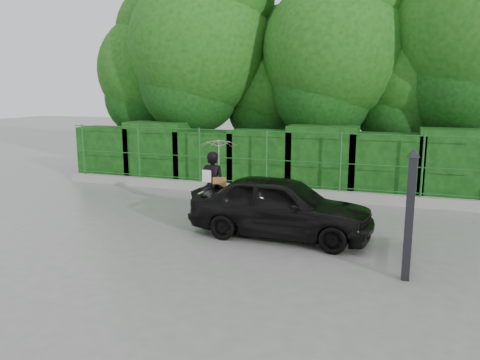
% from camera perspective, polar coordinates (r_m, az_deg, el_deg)
% --- Properties ---
extents(ground, '(80.00, 80.00, 0.00)m').
position_cam_1_polar(ground, '(11.03, -5.33, -6.64)').
color(ground, gray).
extents(kerb, '(14.00, 0.25, 0.30)m').
position_cam_1_polar(kerb, '(15.06, 1.73, -1.22)').
color(kerb, '#9E9E99').
rests_on(kerb, ground).
extents(fence, '(14.13, 0.06, 1.80)m').
position_cam_1_polar(fence, '(14.81, 2.57, 2.70)').
color(fence, '#1B5821').
rests_on(fence, kerb).
extents(hedge, '(14.20, 1.20, 2.19)m').
position_cam_1_polar(hedge, '(15.82, 3.16, 2.60)').
color(hedge, black).
rests_on(hedge, ground).
extents(trees, '(17.10, 6.15, 8.08)m').
position_cam_1_polar(trees, '(17.64, 8.75, 15.04)').
color(trees, black).
rests_on(trees, ground).
extents(gate, '(0.22, 2.33, 2.36)m').
position_cam_1_polar(gate, '(9.09, 19.93, -3.31)').
color(gate, black).
rests_on(gate, ground).
extents(woman, '(0.96, 0.96, 2.08)m').
position_cam_1_polar(woman, '(12.15, -2.90, 1.61)').
color(woman, black).
rests_on(woman, ground).
extents(car, '(4.25, 1.89, 1.42)m').
position_cam_1_polar(car, '(10.72, 5.01, -3.20)').
color(car, black).
rests_on(car, ground).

